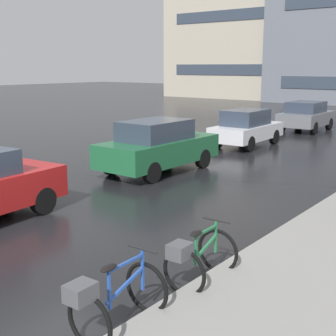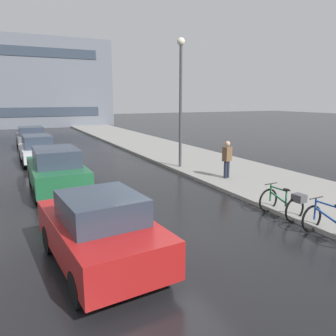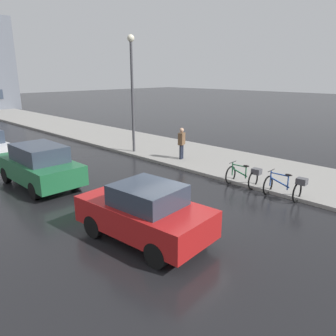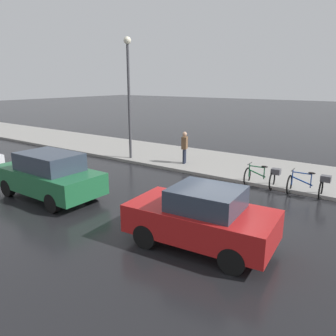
{
  "view_description": "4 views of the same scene",
  "coord_description": "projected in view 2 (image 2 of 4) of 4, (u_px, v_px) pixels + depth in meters",
  "views": [
    {
      "loc": [
        7.39,
        -5.6,
        3.37
      ],
      "look_at": [
        1.09,
        2.5,
        1.14
      ],
      "focal_mm": 50.0,
      "sensor_mm": 36.0,
      "label": 1
    },
    {
      "loc": [
        -3.55,
        -6.77,
        3.48
      ],
      "look_at": [
        1.6,
        3.77,
        1.0
      ],
      "focal_mm": 35.0,
      "sensor_mm": 36.0,
      "label": 2
    },
    {
      "loc": [
        -7.32,
        -6.54,
        4.4
      ],
      "look_at": [
        0.92,
        1.64,
        1.02
      ],
      "focal_mm": 35.0,
      "sensor_mm": 36.0,
      "label": 3
    },
    {
      "loc": [
        -8.79,
        -4.19,
        4.14
      ],
      "look_at": [
        -0.53,
        1.71,
        1.46
      ],
      "focal_mm": 35.0,
      "sensor_mm": 36.0,
      "label": 4
    }
  ],
  "objects": [
    {
      "name": "pedestrian",
      "position": [
        227.0,
        159.0,
        13.98
      ],
      "size": [
        0.46,
        0.36,
        1.74
      ],
      "color": "#1E2333",
      "rests_on": "ground"
    },
    {
      "name": "sidewalk_kerb",
      "position": [
        188.0,
        157.0,
        19.55
      ],
      "size": [
        4.8,
        60.0,
        0.14
      ],
      "primitive_type": "cube",
      "color": "gray",
      "rests_on": "ground"
    },
    {
      "name": "car_grey",
      "position": [
        31.0,
        137.0,
        23.46
      ],
      "size": [
        1.98,
        3.8,
        1.55
      ],
      "color": "slate",
      "rests_on": "ground"
    },
    {
      "name": "bicycle_second",
      "position": [
        285.0,
        203.0,
        9.66
      ],
      "size": [
        0.8,
        1.36,
        0.95
      ],
      "color": "black",
      "rests_on": "ground"
    },
    {
      "name": "car_green",
      "position": [
        57.0,
        170.0,
        12.41
      ],
      "size": [
        1.87,
        4.35,
        1.69
      ],
      "color": "#1E6038",
      "rests_on": "ground"
    },
    {
      "name": "car_white",
      "position": [
        37.0,
        149.0,
        17.82
      ],
      "size": [
        1.78,
        3.94,
        1.58
      ],
      "color": "silver",
      "rests_on": "ground"
    },
    {
      "name": "ground_plane",
      "position": [
        177.0,
        241.0,
        8.2
      ],
      "size": [
        140.0,
        140.0,
        0.0
      ],
      "primitive_type": "plane",
      "color": "black"
    },
    {
      "name": "building_facade_main",
      "position": [
        16.0,
        83.0,
        41.23
      ],
      "size": [
        22.83,
        7.98,
        10.82
      ],
      "color": "slate",
      "rests_on": "ground"
    },
    {
      "name": "car_red",
      "position": [
        100.0,
        230.0,
        6.82
      ],
      "size": [
        2.12,
        3.88,
        1.6
      ],
      "color": "#AD1919",
      "rests_on": "ground"
    },
    {
      "name": "streetlamp",
      "position": [
        181.0,
        89.0,
        15.76
      ],
      "size": [
        0.37,
        0.37,
        6.31
      ],
      "color": "#424247",
      "rests_on": "ground"
    },
    {
      "name": "bicycle_nearest",
      "position": [
        336.0,
        223.0,
        8.06
      ],
      "size": [
        0.78,
        1.43,
        0.98
      ],
      "color": "black",
      "rests_on": "ground"
    }
  ]
}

